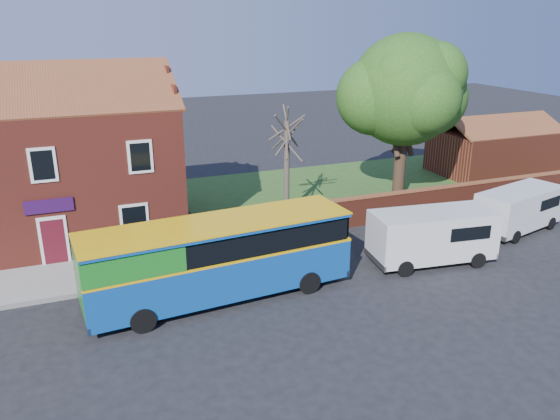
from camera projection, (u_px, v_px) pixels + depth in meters
name	position (u px, v px, depth m)	size (l,w,h in m)	color
ground	(261.00, 316.00, 20.15)	(120.00, 120.00, 0.00)	black
pavement	(58.00, 280.00, 22.79)	(18.00, 3.50, 0.12)	gray
kerb	(58.00, 299.00, 21.25)	(18.00, 0.15, 0.14)	slate
grass_strip	(381.00, 185.00, 36.02)	(26.00, 12.00, 0.04)	#426B28
shop_building	(47.00, 169.00, 26.73)	(12.30, 8.13, 10.50)	maroon
boundary_wall	(439.00, 200.00, 30.48)	(22.00, 0.38, 1.60)	maroon
outbuilding	(493.00, 150.00, 38.57)	(8.20, 5.06, 4.17)	maroon
bus	(211.00, 257.00, 20.80)	(10.52, 3.45, 3.15)	#0E479A
van_near	(432.00, 234.00, 24.18)	(5.67, 2.82, 2.39)	silver
van_far	(519.00, 208.00, 27.91)	(5.36, 3.19, 2.20)	silver
large_tree	(404.00, 93.00, 31.08)	(7.97, 6.31, 9.72)	black
bare_tree	(287.00, 164.00, 29.52)	(2.17, 2.59, 5.80)	#4C4238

